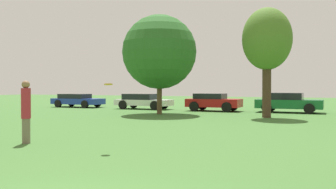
{
  "coord_description": "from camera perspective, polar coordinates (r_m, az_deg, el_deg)",
  "views": [
    {
      "loc": [
        3.09,
        -3.75,
        1.78
      ],
      "look_at": [
        -0.82,
        5.24,
        1.57
      ],
      "focal_mm": 39.8,
      "sensor_mm": 36.0,
      "label": 1
    }
  ],
  "objects": [
    {
      "name": "frisbee",
      "position": [
        10.47,
        -9.13,
        1.54
      ],
      "size": [
        0.25,
        0.25,
        0.07
      ],
      "color": "orange"
    },
    {
      "name": "parked_car_red",
      "position": [
        27.17,
        6.92,
        -1.08
      ],
      "size": [
        3.88,
        2.04,
        1.27
      ],
      "rotation": [
        0.0,
        0.0,
        -0.02
      ],
      "color": "red",
      "rests_on": "ground"
    },
    {
      "name": "tree_0",
      "position": [
        24.08,
        -1.33,
        6.51
      ],
      "size": [
        4.77,
        4.77,
        6.39
      ],
      "color": "brown",
      "rests_on": "ground"
    },
    {
      "name": "parked_car_green",
      "position": [
        26.73,
        17.89,
        -1.12
      ],
      "size": [
        4.38,
        2.13,
        1.35
      ],
      "rotation": [
        0.0,
        0.0,
        -0.02
      ],
      "color": "#196633",
      "rests_on": "ground"
    },
    {
      "name": "parked_car_blue",
      "position": [
        32.93,
        -13.76,
        -0.83
      ],
      "size": [
        4.54,
        2.04,
        1.14
      ],
      "rotation": [
        0.0,
        0.0,
        -0.02
      ],
      "color": "#1E389E",
      "rests_on": "ground"
    },
    {
      "name": "parked_car_white",
      "position": [
        29.4,
        -3.93,
        -0.97
      ],
      "size": [
        4.52,
        1.94,
        1.2
      ],
      "rotation": [
        0.0,
        0.0,
        -0.02
      ],
      "color": "silver",
      "rests_on": "ground"
    },
    {
      "name": "person_thrower",
      "position": [
        12.43,
        -20.92,
        -2.31
      ],
      "size": [
        0.29,
        0.29,
        1.97
      ],
      "rotation": [
        0.0,
        0.0,
        -0.04
      ],
      "color": "#726651",
      "rests_on": "ground"
    },
    {
      "name": "tree_1",
      "position": [
        22.16,
        14.92,
        8.03
      ],
      "size": [
        2.81,
        2.81,
        6.28
      ],
      "color": "#473323",
      "rests_on": "ground"
    }
  ]
}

